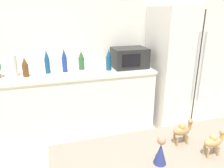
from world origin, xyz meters
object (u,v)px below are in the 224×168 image
microwave (129,58)px  camel_figurine (182,130)px  back_bottle_3 (47,62)px  refrigerator (182,67)px  back_bottle_0 (25,67)px  back_bottle_2 (64,61)px  back_bottle_1 (81,61)px  back_bottle_4 (109,60)px  camel_figurine_second (214,141)px  paper_towel_roll (12,66)px  wise_man_figurine_crimson (161,152)px

microwave → camel_figurine: size_ratio=3.14×
microwave → back_bottle_3: (-1.13, 0.02, 0.01)m
refrigerator → back_bottle_0: size_ratio=7.10×
back_bottle_2 → camel_figurine: 2.00m
back_bottle_1 → back_bottle_4: (0.35, -0.14, 0.01)m
back_bottle_1 → camel_figurine_second: size_ratio=1.74×
paper_towel_roll → back_bottle_2: back_bottle_2 is taller
refrigerator → back_bottle_1: size_ratio=6.65×
microwave → back_bottle_1: (-0.68, 0.08, -0.02)m
paper_towel_roll → microwave: bearing=0.9°
paper_towel_roll → wise_man_figurine_crimson: size_ratio=1.74×
camel_figurine → camel_figurine_second: size_ratio=1.01×
back_bottle_4 → wise_man_figurine_crimson: 1.99m
back_bottle_1 → camel_figurine: 2.01m
back_bottle_2 → back_bottle_1: bearing=12.5°
camel_figurine_second → back_bottle_2: bearing=106.4°
paper_towel_roll → back_bottle_2: (0.64, 0.05, 0.01)m
back_bottle_2 → back_bottle_3: back_bottle_2 is taller
back_bottle_0 → camel_figurine: back_bottle_0 is taller
refrigerator → wise_man_figurine_crimson: bearing=-126.3°
back_bottle_1 → back_bottle_3: (-0.45, -0.06, 0.02)m
microwave → back_bottle_4: size_ratio=1.65×
camel_figurine_second → paper_towel_roll: bearing=121.6°
wise_man_figurine_crimson → camel_figurine_second: bearing=-4.0°
refrigerator → microwave: (-0.83, 0.09, 0.18)m
refrigerator → paper_towel_roll: 2.39m
back_bottle_2 → paper_towel_roll: bearing=-175.6°
back_bottle_4 → camel_figurine_second: bearing=-89.2°
back_bottle_0 → back_bottle_3: (0.26, 0.08, 0.03)m
microwave → back_bottle_1: bearing=173.5°
paper_towel_roll → back_bottle_1: 0.88m
back_bottle_3 → camel_figurine: size_ratio=2.03×
microwave → camel_figurine_second: size_ratio=3.18×
microwave → back_bottle_1: 0.68m
microwave → camel_figurine_second: microwave is taller
camel_figurine_second → refrigerator: bearing=60.2°
microwave → wise_man_figurine_crimson: size_ratio=3.06×
wise_man_figurine_crimson → back_bottle_0: bearing=111.9°
refrigerator → back_bottle_2: refrigerator is taller
refrigerator → camel_figurine: 2.20m
back_bottle_2 → camel_figurine: size_ratio=2.05×
back_bottle_3 → back_bottle_2: bearing=1.3°
back_bottle_3 → back_bottle_1: bearing=7.1°
back_bottle_4 → camel_figurine: 1.85m
refrigerator → camel_figurine_second: (-1.13, -1.97, 0.18)m
microwave → back_bottle_2: 0.91m
back_bottle_3 → refrigerator: bearing=-3.2°
back_bottle_1 → wise_man_figurine_crimson: 2.11m
microwave → back_bottle_3: 1.13m
back_bottle_0 → back_bottle_3: bearing=17.2°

